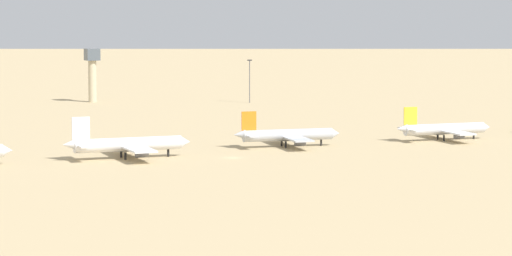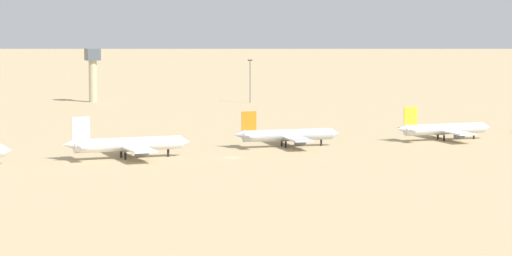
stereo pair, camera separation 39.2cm
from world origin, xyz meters
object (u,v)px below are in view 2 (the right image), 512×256
control_tower (93,70)px  light_pole_west (250,78)px  parked_jet_yellow_5 (444,129)px  parked_jet_orange_4 (287,135)px  parked_jet_white_3 (127,144)px

control_tower → light_pole_west: control_tower is taller
parked_jet_yellow_5 → light_pole_west: light_pole_west is taller
light_pole_west → parked_jet_orange_4: bearing=-110.0°
parked_jet_yellow_5 → light_pole_west: 142.46m
parked_jet_orange_4 → parked_jet_yellow_5: size_ratio=1.02×
parked_jet_yellow_5 → light_pole_west: bearing=93.7°
parked_jet_white_3 → parked_jet_yellow_5: size_ratio=1.12×
parked_jet_orange_4 → control_tower: control_tower is taller
parked_jet_orange_4 → control_tower: 167.13m
parked_jet_yellow_5 → light_pole_west: (1.83, 142.31, 6.35)m
parked_jet_orange_4 → control_tower: bearing=99.7°
control_tower → parked_jet_orange_4: bearing=-88.5°
parked_jet_white_3 → parked_jet_yellow_5: 97.42m
parked_jet_white_3 → light_pole_west: bearing=59.3°
parked_jet_orange_4 → control_tower: size_ratio=1.47×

